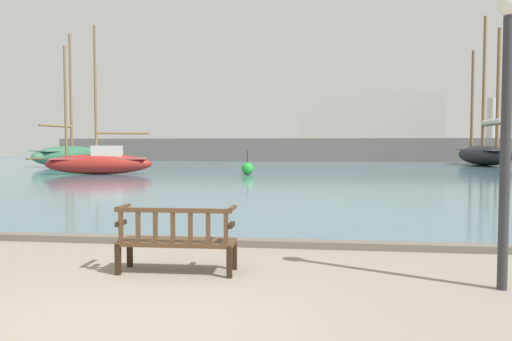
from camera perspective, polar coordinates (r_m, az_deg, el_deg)
name	(u,v)px	position (r m, az deg, el deg)	size (l,w,h in m)	color
ground_plane	(129,322)	(5.35, -14.31, -16.41)	(160.00, 160.00, 0.00)	gray
harbor_water	(302,162)	(48.75, 5.28, 0.92)	(100.00, 80.00, 0.08)	slate
quay_edge_kerb	(213,242)	(8.90, -4.98, -8.10)	(40.00, 0.30, 0.12)	#675F54
park_bench	(177,239)	(7.01, -9.07, -7.74)	(1.61, 0.56, 0.92)	black
sailboat_nearest_port	(70,155)	(42.37, -20.46, 1.69)	(3.05, 10.34, 10.48)	#2D6647
sailboat_mid_starboard	(99,161)	(29.90, -17.46, 1.02)	(6.94, 2.96, 8.42)	maroon
sailboat_mid_port	(484,152)	(45.21, 24.57, 1.94)	(2.90, 10.37, 12.22)	black
lamp_post	(507,108)	(6.73, 26.71, 6.43)	(0.28, 0.28, 3.57)	#2D2D33
channel_buoy	(248,169)	(28.00, -0.97, 0.22)	(0.69, 0.69, 1.39)	green
far_breakwater	(325,140)	(51.57, 7.85, 3.51)	(52.11, 2.40, 7.04)	#66605B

